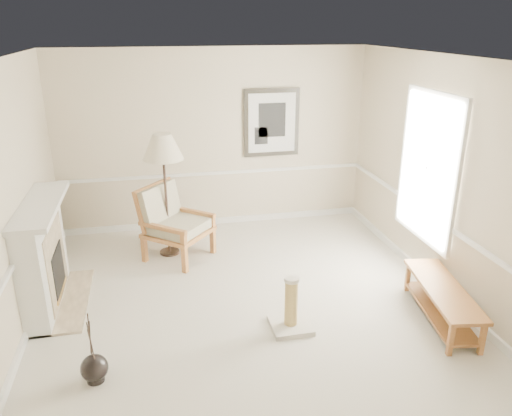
{
  "coord_description": "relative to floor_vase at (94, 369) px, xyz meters",
  "views": [
    {
      "loc": [
        -0.98,
        -5.15,
        3.27
      ],
      "look_at": [
        0.26,
        0.7,
        1.01
      ],
      "focal_mm": 35.0,
      "sensor_mm": 36.0,
      "label": 1
    }
  ],
  "objects": [
    {
      "name": "ground",
      "position": [
        1.68,
        0.99,
        -0.14
      ],
      "size": [
        5.5,
        5.5,
        0.0
      ],
      "primitive_type": "plane",
      "color": "silver",
      "rests_on": "ground"
    },
    {
      "name": "room",
      "position": [
        1.82,
        1.07,
        1.72
      ],
      "size": [
        5.04,
        5.54,
        2.92
      ],
      "color": "beige",
      "rests_on": "ground"
    },
    {
      "name": "fireplace",
      "position": [
        -0.66,
        1.59,
        0.5
      ],
      "size": [
        0.64,
        1.64,
        1.31
      ],
      "color": "white",
      "rests_on": "ground"
    },
    {
      "name": "floor_vase",
      "position": [
        0.0,
        0.0,
        0.0
      ],
      "size": [
        0.26,
        0.26,
        0.77
      ],
      "rotation": [
        0.0,
        0.0,
        -0.15
      ],
      "color": "black",
      "rests_on": "ground"
    },
    {
      "name": "armchair",
      "position": [
        0.88,
        2.63,
        0.43
      ],
      "size": [
        1.17,
        1.16,
        1.07
      ],
      "rotation": [
        0.0,
        0.0,
        0.87
      ],
      "color": "#9D5732",
      "rests_on": "ground"
    },
    {
      "name": "floor_lamp",
      "position": [
        0.84,
        2.72,
        1.43
      ],
      "size": [
        0.63,
        0.63,
        1.8
      ],
      "rotation": [
        0.0,
        0.0,
        0.12
      ],
      "color": "black",
      "rests_on": "ground"
    },
    {
      "name": "bench",
      "position": [
        3.83,
        0.28,
        0.14
      ],
      "size": [
        0.67,
        1.51,
        0.42
      ],
      "rotation": [
        0.0,
        0.0,
        -0.16
      ],
      "color": "#9D5732",
      "rests_on": "ground"
    },
    {
      "name": "scratching_post",
      "position": [
        2.08,
        0.47,
        0.06
      ],
      "size": [
        0.45,
        0.45,
        0.64
      ],
      "rotation": [
        0.0,
        0.0,
        0.01
      ],
      "color": "beige",
      "rests_on": "ground"
    }
  ]
}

